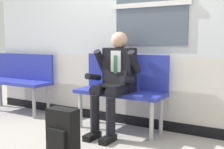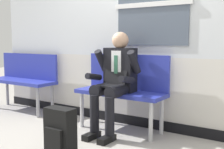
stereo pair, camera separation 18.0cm
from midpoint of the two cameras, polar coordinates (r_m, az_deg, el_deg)
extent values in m
plane|color=#9E9991|center=(3.62, -1.53, -11.91)|extent=(18.00, 18.00, 0.00)
cube|color=beige|center=(3.98, 2.86, -2.22)|extent=(5.04, 0.12, 0.82)
cube|color=black|center=(4.08, 2.82, -8.81)|extent=(5.04, 0.14, 0.13)
cube|color=#4C5666|center=(3.78, 6.19, 13.57)|extent=(0.98, 0.02, 1.03)
cube|color=silver|center=(3.77, 6.13, 13.59)|extent=(1.06, 0.03, 0.06)
cube|color=#28339E|center=(3.69, 0.07, -3.67)|extent=(1.18, 0.42, 0.05)
cube|color=#28339E|center=(3.81, 1.45, 0.54)|extent=(1.18, 0.04, 0.46)
cylinder|color=#B7B7BC|center=(3.91, -7.57, -7.01)|extent=(0.05, 0.05, 0.47)
cylinder|color=#B7B7BC|center=(4.14, -4.99, -6.20)|extent=(0.05, 0.05, 0.47)
cylinder|color=#B7B7BC|center=(3.39, 6.30, -9.13)|extent=(0.05, 0.05, 0.47)
cylinder|color=#B7B7BC|center=(3.66, 8.26, -7.98)|extent=(0.05, 0.05, 0.47)
cube|color=#28339E|center=(4.96, -19.57, -1.40)|extent=(1.29, 0.42, 0.05)
cube|color=#28339E|center=(5.05, -18.10, 1.50)|extent=(1.29, 0.04, 0.42)
cylinder|color=gray|center=(5.53, -22.03, -3.41)|extent=(0.05, 0.05, 0.47)
cylinder|color=gray|center=(4.48, -16.26, -5.45)|extent=(0.05, 0.05, 0.47)
cylinder|color=gray|center=(4.69, -13.58, -4.85)|extent=(0.05, 0.05, 0.47)
cylinder|color=black|center=(3.57, -3.18, -2.91)|extent=(0.15, 0.40, 0.15)
cylinder|color=black|center=(3.48, -4.91, -8.29)|extent=(0.11, 0.11, 0.52)
cube|color=black|center=(3.50, -5.46, -12.04)|extent=(0.10, 0.26, 0.07)
cylinder|color=black|center=(3.45, -0.14, -3.23)|extent=(0.15, 0.40, 0.15)
cylinder|color=black|center=(3.36, -1.82, -8.81)|extent=(0.11, 0.11, 0.52)
cube|color=black|center=(3.38, -2.37, -12.70)|extent=(0.10, 0.26, 0.07)
cube|color=black|center=(3.65, 0.07, 0.97)|extent=(0.40, 0.18, 0.55)
cube|color=silver|center=(3.57, -0.71, 1.64)|extent=(0.14, 0.01, 0.39)
cube|color=#2D664C|center=(3.56, -0.76, 1.15)|extent=(0.05, 0.01, 0.33)
sphere|color=tan|center=(3.63, 0.07, 6.77)|extent=(0.21, 0.21, 0.21)
cylinder|color=black|center=(3.71, -3.67, 2.75)|extent=(0.09, 0.25, 0.30)
cylinder|color=black|center=(3.59, -5.18, -0.48)|extent=(0.08, 0.27, 0.12)
cylinder|color=black|center=(3.47, 2.90, 2.47)|extent=(0.09, 0.25, 0.30)
cylinder|color=black|center=(3.34, 1.51, -1.01)|extent=(0.08, 0.27, 0.12)
cube|color=black|center=(3.47, -1.95, -2.25)|extent=(0.32, 0.22, 0.02)
cube|color=black|center=(3.57, -0.83, -0.22)|extent=(0.32, 0.08, 0.21)
cube|color=black|center=(3.04, -11.38, -11.00)|extent=(0.32, 0.17, 0.48)
cube|color=black|center=(2.99, -12.70, -12.78)|extent=(0.22, 0.04, 0.24)
camera|label=1|loc=(0.09, -91.48, -0.17)|focal=46.29mm
camera|label=2|loc=(0.09, 88.52, 0.17)|focal=46.29mm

